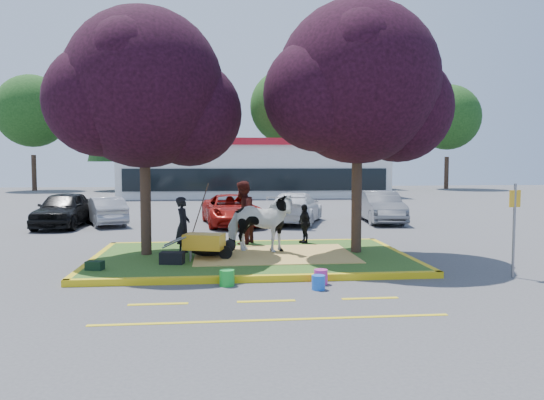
{
  "coord_description": "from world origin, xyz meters",
  "views": [
    {
      "loc": [
        -0.91,
        -13.94,
        2.59
      ],
      "look_at": [
        0.6,
        0.5,
        1.58
      ],
      "focal_mm": 35.0,
      "sensor_mm": 36.0,
      "label": 1
    }
  ],
  "objects": [
    {
      "name": "curb_right",
      "position": [
        4.08,
        0.0,
        0.07
      ],
      "size": [
        0.16,
        5.3,
        0.15
      ],
      "primitive_type": "cube",
      "color": "gold",
      "rests_on": "ground"
    },
    {
      "name": "handler",
      "position": [
        -1.82,
        0.44,
        0.92
      ],
      "size": [
        0.45,
        0.61,
        1.53
      ],
      "primitive_type": "imported",
      "rotation": [
        0.0,
        0.0,
        1.41
      ],
      "color": "black",
      "rests_on": "median_island"
    },
    {
      "name": "sign_post",
      "position": [
        5.76,
        -2.7,
        1.29
      ],
      "size": [
        0.3,
        0.1,
        2.13
      ],
      "rotation": [
        0.0,
        0.0,
        0.23
      ],
      "color": "slate",
      "rests_on": "ground"
    },
    {
      "name": "gear_bag_green",
      "position": [
        -3.7,
        -1.61,
        0.25
      ],
      "size": [
        0.43,
        0.33,
        0.2
      ],
      "primitive_type": "cube",
      "rotation": [
        0.0,
        0.0,
        -0.26
      ],
      "color": "black",
      "rests_on": "median_island"
    },
    {
      "name": "bucket_green",
      "position": [
        -0.71,
        -2.87,
        0.17
      ],
      "size": [
        0.37,
        0.37,
        0.34
      ],
      "primitive_type": "cylinder",
      "rotation": [
        0.0,
        0.0,
        0.18
      ],
      "color": "green",
      "rests_on": "ground"
    },
    {
      "name": "car_white",
      "position": [
        2.47,
        8.55,
        0.67
      ],
      "size": [
        3.22,
        4.95,
        1.33
      ],
      "primitive_type": "imported",
      "rotation": [
        0.0,
        0.0,
        2.82
      ],
      "color": "white",
      "rests_on": "ground"
    },
    {
      "name": "median_island",
      "position": [
        0.0,
        0.0,
        0.07
      ],
      "size": [
        8.0,
        5.0,
        0.15
      ],
      "primitive_type": "cube",
      "color": "#2A5019",
      "rests_on": "ground"
    },
    {
      "name": "car_grey",
      "position": [
        6.2,
        8.43,
        0.68
      ],
      "size": [
        1.79,
        4.25,
        1.36
      ],
      "primitive_type": "imported",
      "rotation": [
        0.0,
        0.0,
        -0.08
      ],
      "color": "slate",
      "rests_on": "ground"
    },
    {
      "name": "car_red",
      "position": [
        -0.31,
        8.12,
        0.64
      ],
      "size": [
        2.62,
        4.83,
        1.29
      ],
      "primitive_type": "imported",
      "rotation": [
        0.0,
        0.0,
        0.11
      ],
      "color": "maroon",
      "rests_on": "ground"
    },
    {
      "name": "gear_bag_dark",
      "position": [
        -2.0,
        -1.05,
        0.29
      ],
      "size": [
        0.61,
        0.41,
        0.29
      ],
      "primitive_type": "cube",
      "rotation": [
        0.0,
        0.0,
        -0.19
      ],
      "color": "black",
      "rests_on": "median_island"
    },
    {
      "name": "curb_left",
      "position": [
        -4.08,
        0.0,
        0.07
      ],
      "size": [
        0.16,
        5.3,
        0.15
      ],
      "primitive_type": "cube",
      "color": "gold",
      "rests_on": "ground"
    },
    {
      "name": "car_black",
      "position": [
        -7.09,
        8.21,
        0.72
      ],
      "size": [
        1.82,
        4.27,
        1.44
      ],
      "primitive_type": "imported",
      "rotation": [
        0.0,
        0.0,
        -0.03
      ],
      "color": "black",
      "rests_on": "ground"
    },
    {
      "name": "cow",
      "position": [
        0.24,
        0.38,
        0.96
      ],
      "size": [
        2.1,
        1.45,
        1.62
      ],
      "primitive_type": "imported",
      "rotation": [
        0.0,
        0.0,
        1.24
      ],
      "color": "white",
      "rests_on": "median_island"
    },
    {
      "name": "calf",
      "position": [
        -1.12,
        -0.04,
        0.39
      ],
      "size": [
        1.17,
        0.76,
        0.48
      ],
      "primitive_type": "ellipsoid",
      "rotation": [
        0.0,
        0.0,
        -0.13
      ],
      "color": "black",
      "rests_on": "median_island"
    },
    {
      "name": "bucket_pink",
      "position": [
        1.29,
        -2.92,
        0.16
      ],
      "size": [
        0.38,
        0.38,
        0.32
      ],
      "primitive_type": "cylinder",
      "rotation": [
        0.0,
        0.0,
        0.35
      ],
      "color": "#CF2E9B",
      "rests_on": "ground"
    },
    {
      "name": "visitor_a",
      "position": [
        -0.14,
        1.96,
        1.1
      ],
      "size": [
        1.05,
        1.15,
        1.91
      ],
      "primitive_type": "imported",
      "rotation": [
        0.0,
        0.0,
        -2.01
      ],
      "color": "#451613",
      "rests_on": "median_island"
    },
    {
      "name": "retail_building",
      "position": [
        2.0,
        27.98,
        2.25
      ],
      "size": [
        20.4,
        8.4,
        4.4
      ],
      "color": "silver",
      "rests_on": "ground"
    },
    {
      "name": "fire_lane_stripe_b",
      "position": [
        0.0,
        -4.2,
        0.0
      ],
      "size": [
        1.1,
        0.12,
        0.01
      ],
      "primitive_type": "cube",
      "color": "yellow",
      "rests_on": "ground"
    },
    {
      "name": "tree_purple_right",
      "position": [
        2.92,
        0.18,
        4.56
      ],
      "size": [
        5.3,
        4.4,
        6.82
      ],
      "color": "black",
      "rests_on": "median_island"
    },
    {
      "name": "car_silver",
      "position": [
        -5.55,
        8.78,
        0.59
      ],
      "size": [
        2.45,
        3.8,
        1.18
      ],
      "primitive_type": "imported",
      "rotation": [
        0.0,
        0.0,
        3.51
      ],
      "color": "#96989E",
      "rests_on": "ground"
    },
    {
      "name": "straw_bedding",
      "position": [
        0.6,
        0.0,
        0.15
      ],
      "size": [
        4.2,
        3.0,
        0.01
      ],
      "primitive_type": "cube",
      "color": "#E1B85C",
      "rests_on": "median_island"
    },
    {
      "name": "fire_lane_stripe_a",
      "position": [
        -2.0,
        -4.2,
        0.0
      ],
      "size": [
        1.1,
        0.12,
        0.01
      ],
      "primitive_type": "cube",
      "color": "yellow",
      "rests_on": "ground"
    },
    {
      "name": "bucket_blue",
      "position": [
        1.15,
        -3.4,
        0.15
      ],
      "size": [
        0.35,
        0.35,
        0.3
      ],
      "primitive_type": "cylinder",
      "rotation": [
        0.0,
        0.0,
        -0.32
      ],
      "color": "blue",
      "rests_on": "ground"
    },
    {
      "name": "curb_far",
      "position": [
        0.0,
        2.58,
        0.07
      ],
      "size": [
        8.3,
        0.16,
        0.15
      ],
      "primitive_type": "cube",
      "color": "gold",
      "rests_on": "ground"
    },
    {
      "name": "visitor_b",
      "position": [
        1.74,
        1.93,
        0.75
      ],
      "size": [
        0.49,
        0.76,
        1.2
      ],
      "primitive_type": "imported",
      "rotation": [
        0.0,
        0.0,
        -1.27
      ],
      "color": "black",
      "rests_on": "median_island"
    },
    {
      "name": "wheelbarrow",
      "position": [
        -1.23,
        -0.59,
        0.6
      ],
      "size": [
        1.75,
        0.84,
        0.66
      ],
      "rotation": [
        0.0,
        0.0,
        -0.29
      ],
      "color": "black",
      "rests_on": "median_island"
    },
    {
      "name": "ground",
      "position": [
        0.0,
        0.0,
        0.0
      ],
      "size": [
        90.0,
        90.0,
        0.0
      ],
      "primitive_type": "plane",
      "color": "#424244",
      "rests_on": "ground"
    },
    {
      "name": "tree_purple_left",
      "position": [
        -2.78,
        0.38,
        4.36
      ],
      "size": [
        5.06,
        4.2,
        6.51
      ],
      "color": "black",
      "rests_on": "median_island"
    },
    {
      "name": "fire_lane_stripe_c",
      "position": [
        2.0,
        -4.2,
        0.0
      ],
      "size": [
        1.1,
        0.12,
        0.01
      ],
      "primitive_type": "cube",
      "color": "yellow",
      "rests_on": "ground"
    },
    {
      "name": "fire_lane_long",
      "position": [
        0.0,
        -5.4,
        0.0
      ],
      "size": [
        6.0,
        0.1,
        0.01
      ],
      "primitive_type": "cube",
      "color": "yellow",
      "rests_on": "ground"
    },
    {
      "name": "curb_near",
      "position": [
        0.0,
        -2.58,
        0.07
      ],
      "size": [
        8.3,
        0.16,
        0.15
      ],
      "primitive_type": "cube",
      "color": "gold",
      "rests_on": "ground"
    },
    {
      "name": "treeline",
      "position": [
        1.23,
        37.61,
        7.73
      ],
      "size": [
        46.58,
        7.8,
        14.63
      ],
      "color": "black",
      "rests_on": "ground"
    }
  ]
}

